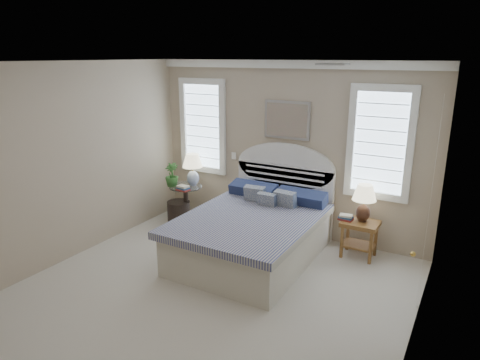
% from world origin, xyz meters
% --- Properties ---
extents(floor, '(4.50, 5.00, 0.01)m').
position_xyz_m(floor, '(0.00, 0.00, 0.00)').
color(floor, beige).
rests_on(floor, ground).
extents(ceiling, '(4.50, 5.00, 0.01)m').
position_xyz_m(ceiling, '(0.00, 0.00, 2.70)').
color(ceiling, white).
rests_on(ceiling, wall_back).
extents(wall_back, '(4.50, 0.02, 2.70)m').
position_xyz_m(wall_back, '(0.00, 2.50, 1.35)').
color(wall_back, tan).
rests_on(wall_back, floor).
extents(wall_left, '(0.02, 5.00, 2.70)m').
position_xyz_m(wall_left, '(-2.25, 0.00, 1.35)').
color(wall_left, tan).
rests_on(wall_left, floor).
extents(wall_right, '(0.02, 5.00, 2.70)m').
position_xyz_m(wall_right, '(2.25, 0.00, 1.35)').
color(wall_right, tan).
rests_on(wall_right, floor).
extents(crown_molding, '(4.50, 0.08, 0.12)m').
position_xyz_m(crown_molding, '(0.00, 2.46, 2.64)').
color(crown_molding, white).
rests_on(crown_molding, wall_back).
extents(hvac_vent, '(0.30, 0.20, 0.02)m').
position_xyz_m(hvac_vent, '(1.20, 0.80, 2.68)').
color(hvac_vent, '#B2B2B2').
rests_on(hvac_vent, ceiling).
extents(switch_plate, '(0.08, 0.01, 0.12)m').
position_xyz_m(switch_plate, '(-0.95, 2.48, 1.15)').
color(switch_plate, white).
rests_on(switch_plate, wall_back).
extents(window_left, '(0.90, 0.06, 1.60)m').
position_xyz_m(window_left, '(-1.55, 2.48, 1.60)').
color(window_left, '#C9E5FF').
rests_on(window_left, wall_back).
extents(window_right, '(0.90, 0.06, 1.60)m').
position_xyz_m(window_right, '(1.40, 2.48, 1.60)').
color(window_right, '#C9E5FF').
rests_on(window_right, wall_back).
extents(painting, '(0.74, 0.04, 0.58)m').
position_xyz_m(painting, '(0.00, 2.46, 1.82)').
color(painting, silver).
rests_on(painting, wall_back).
extents(closet_door, '(0.02, 1.80, 2.40)m').
position_xyz_m(closet_door, '(2.23, 1.20, 1.20)').
color(closet_door, white).
rests_on(closet_door, floor).
extents(bed, '(1.72, 2.28, 1.47)m').
position_xyz_m(bed, '(0.00, 1.46, 0.39)').
color(bed, beige).
rests_on(bed, floor).
extents(side_table_left, '(0.56, 0.56, 0.63)m').
position_xyz_m(side_table_left, '(-1.65, 2.05, 0.39)').
color(side_table_left, black).
rests_on(side_table_left, floor).
extents(nightstand_right, '(0.50, 0.40, 0.53)m').
position_xyz_m(nightstand_right, '(1.30, 2.15, 0.39)').
color(nightstand_right, '#915B2F').
rests_on(nightstand_right, floor).
extents(floor_pot, '(0.41, 0.41, 0.35)m').
position_xyz_m(floor_pot, '(-1.75, 1.97, 0.18)').
color(floor_pot, black).
rests_on(floor_pot, floor).
extents(lamp_left, '(0.35, 0.35, 0.55)m').
position_xyz_m(lamp_left, '(-1.57, 2.17, 0.97)').
color(lamp_left, white).
rests_on(lamp_left, side_table_left).
extents(lamp_right, '(0.35, 0.35, 0.54)m').
position_xyz_m(lamp_right, '(1.31, 2.20, 0.86)').
color(lamp_right, black).
rests_on(lamp_right, nightstand_right).
extents(potted_plant, '(0.26, 0.26, 0.40)m').
position_xyz_m(potted_plant, '(-1.84, 1.94, 0.83)').
color(potted_plant, '#397C31').
rests_on(potted_plant, side_table_left).
extents(books_left, '(0.22, 0.17, 0.08)m').
position_xyz_m(books_left, '(-1.53, 1.83, 0.67)').
color(books_left, maroon).
rests_on(books_left, side_table_left).
extents(books_right, '(0.19, 0.14, 0.08)m').
position_xyz_m(books_right, '(1.10, 2.11, 0.57)').
color(books_right, maroon).
rests_on(books_right, nightstand_right).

